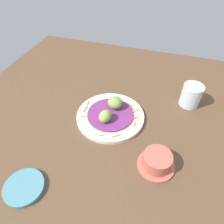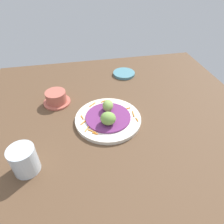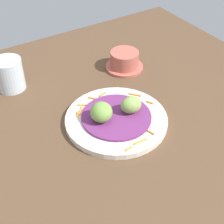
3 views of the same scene
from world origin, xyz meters
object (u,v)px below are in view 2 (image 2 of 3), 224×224
object	(u,v)px
terracotta_bowl	(56,98)
water_glass	(24,160)
guac_scoop_center	(108,118)
side_plate_small	(124,74)
guac_scoop_left	(108,106)
main_plate	(108,119)

from	to	relation	value
terracotta_bowl	water_glass	xyz separation A→B (cm)	(-32.17, 8.31, 1.92)
guac_scoop_center	side_plate_small	xyz separation A→B (cm)	(37.13, -15.09, -3.78)
guac_scoop_left	water_glass	distance (cm)	35.05
guac_scoop_center	terracotta_bowl	size ratio (longest dim) A/B	0.49
guac_scoop_center	side_plate_small	bearing A→B (deg)	-22.11
guac_scoop_left	terracotta_bowl	xyz separation A→B (cm)	(11.53, 20.02, -1.74)
main_plate	side_plate_small	xyz separation A→B (cm)	(33.33, -14.43, -0.06)
guac_scoop_center	terracotta_bowl	distance (cm)	26.84
side_plate_small	water_glass	world-z (taller)	water_glass
main_plate	guac_scoop_center	xyz separation A→B (cm)	(-3.80, 0.65, 3.72)
side_plate_small	guac_scoop_center	bearing A→B (deg)	157.89
guac_scoop_left	side_plate_small	bearing A→B (deg)	-25.03
side_plate_small	water_glass	bearing A→B (deg)	139.98
water_glass	main_plate	bearing A→B (deg)	-58.70
side_plate_small	guac_scoop_left	bearing A→B (deg)	154.97
guac_scoop_left	guac_scoop_center	distance (cm)	7.72
terracotta_bowl	main_plate	bearing A→B (deg)	-128.37
main_plate	water_glass	distance (cm)	32.61
main_plate	terracotta_bowl	xyz separation A→B (cm)	(15.34, 19.37, 1.78)
guac_scoop_center	side_plate_small	world-z (taller)	guac_scoop_center
terracotta_bowl	side_plate_small	bearing A→B (deg)	-61.98
guac_scoop_left	water_glass	size ratio (longest dim) A/B	0.58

